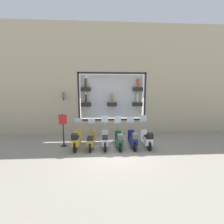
# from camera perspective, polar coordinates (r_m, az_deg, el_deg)

# --- Properties ---
(ground_plane) EXTENTS (120.00, 120.00, 0.00)m
(ground_plane) POSITION_cam_1_polar(r_m,az_deg,el_deg) (8.21, 1.56, -14.58)
(ground_plane) COLOR gray
(building_facade) EXTENTS (1.20, 36.00, 7.85)m
(building_facade) POSITION_cam_1_polar(r_m,az_deg,el_deg) (11.19, 0.02, 12.32)
(building_facade) COLOR tan
(building_facade) RESTS_ON ground_plane
(scooter_white_0) EXTENTS (1.80, 0.60, 1.70)m
(scooter_white_0) POSITION_cam_1_polar(r_m,az_deg,el_deg) (8.73, 13.14, -10.03)
(scooter_white_0) COLOR black
(scooter_white_0) RESTS_ON ground_plane
(scooter_navy_1) EXTENTS (1.80, 0.60, 1.62)m
(scooter_navy_1) POSITION_cam_1_polar(r_m,az_deg,el_deg) (8.55, 8.02, -10.30)
(scooter_navy_1) COLOR black
(scooter_navy_1) RESTS_ON ground_plane
(scooter_green_2) EXTENTS (1.79, 0.60, 1.66)m
(scooter_green_2) POSITION_cam_1_polar(r_m,az_deg,el_deg) (8.43, 2.72, -10.59)
(scooter_green_2) COLOR black
(scooter_green_2) RESTS_ON ground_plane
(scooter_silver_3) EXTENTS (1.81, 0.60, 1.68)m
(scooter_silver_3) POSITION_cam_1_polar(r_m,az_deg,el_deg) (8.46, -2.70, -10.66)
(scooter_silver_3) COLOR black
(scooter_silver_3) RESTS_ON ground_plane
(scooter_olive_4) EXTENTS (1.79, 0.60, 1.53)m
(scooter_olive_4) POSITION_cam_1_polar(r_m,az_deg,el_deg) (8.49, -8.08, -10.84)
(scooter_olive_4) COLOR black
(scooter_olive_4) RESTS_ON ground_plane
(scooter_yellow_5) EXTENTS (1.81, 0.61, 1.56)m
(scooter_yellow_5) POSITION_cam_1_polar(r_m,az_deg,el_deg) (8.52, -13.45, -10.47)
(scooter_yellow_5) COLOR black
(scooter_yellow_5) RESTS_ON ground_plane
(shop_sign_post) EXTENTS (0.36, 0.45, 1.89)m
(shop_sign_post) POSITION_cam_1_polar(r_m,az_deg,el_deg) (8.97, -18.10, -6.05)
(shop_sign_post) COLOR #232326
(shop_sign_post) RESTS_ON ground_plane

